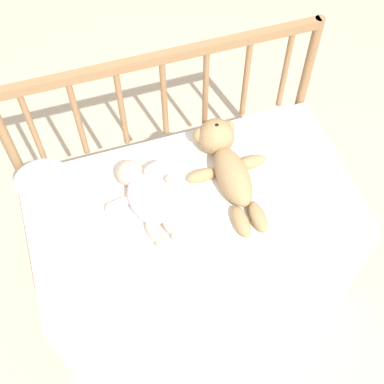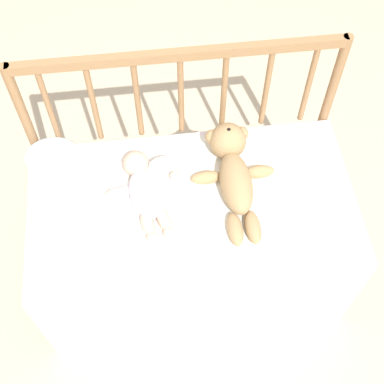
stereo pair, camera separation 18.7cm
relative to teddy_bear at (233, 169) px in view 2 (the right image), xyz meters
name	(u,v)px [view 2 (the right image)]	position (x,y,z in m)	size (l,w,h in m)	color
ground_plane	(192,263)	(-0.16, -0.09, -0.57)	(12.00, 12.00, 0.00)	#C6B293
crib_mattress	(192,236)	(-0.16, -0.09, -0.31)	(1.18, 0.64, 0.51)	silver
crib_rail	(181,108)	(-0.16, 0.25, 0.07)	(1.18, 0.04, 0.92)	#997047
blanket	(198,196)	(-0.14, -0.07, -0.05)	(0.84, 0.55, 0.01)	white
teddy_bear	(233,169)	(0.00, 0.00, 0.00)	(0.31, 0.48, 0.14)	tan
baby	(145,189)	(-0.32, -0.04, -0.01)	(0.28, 0.36, 0.10)	white
small_pillow	(52,155)	(-0.66, 0.16, -0.03)	(0.20, 0.17, 0.06)	silver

